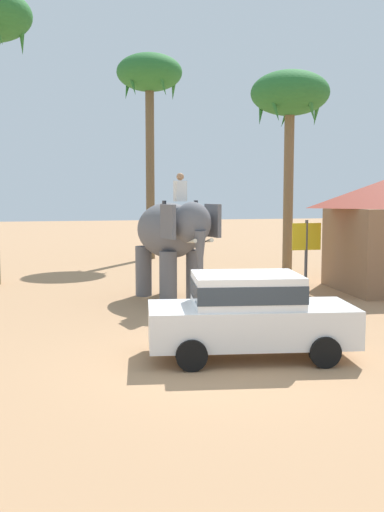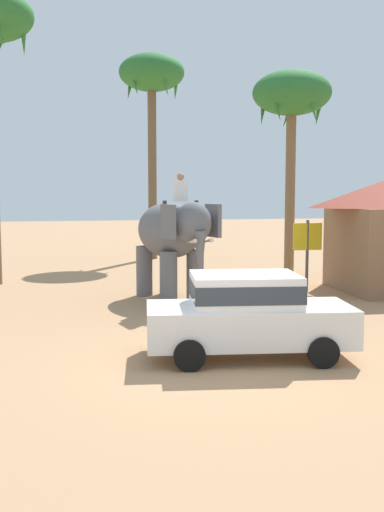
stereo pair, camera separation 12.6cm
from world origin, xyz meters
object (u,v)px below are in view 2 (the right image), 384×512
at_px(elephant_with_mahout, 172,236).
at_px(palm_tree_behind_elephant, 152,81).
at_px(car_sedan_foreground, 248,312).
at_px(palm_tree_near_hut, 292,99).
at_px(signboard_yellow, 307,241).

bearing_deg(elephant_with_mahout, palm_tree_behind_elephant, 84.17).
xyz_separation_m(car_sedan_foreground, palm_tree_behind_elephant, (0.89, 18.34, 7.81)).
bearing_deg(palm_tree_near_hut, car_sedan_foreground, -115.18).
distance_m(elephant_with_mahout, palm_tree_near_hut, 9.56).
distance_m(elephant_with_mahout, palm_tree_behind_elephant, 13.57).
height_order(elephant_with_mahout, palm_tree_near_hut, palm_tree_near_hut).
relative_size(palm_tree_near_hut, signboard_yellow, 3.43).
relative_size(car_sedan_foreground, palm_tree_near_hut, 0.52).
distance_m(palm_tree_behind_elephant, signboard_yellow, 13.59).
relative_size(car_sedan_foreground, signboard_yellow, 1.79).
relative_size(car_sedan_foreground, palm_tree_behind_elephant, 0.43).
relative_size(palm_tree_behind_elephant, palm_tree_near_hut, 1.22).
bearing_deg(signboard_yellow, elephant_with_mahout, -172.26).
xyz_separation_m(elephant_with_mahout, signboard_yellow, (4.70, 0.64, -0.30)).
xyz_separation_m(elephant_with_mahout, palm_tree_near_hut, (5.97, 5.45, 5.10)).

